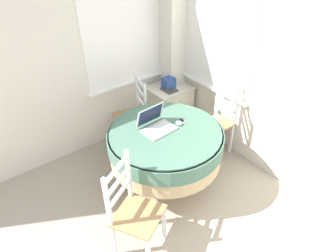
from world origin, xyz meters
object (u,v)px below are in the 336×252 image
(dining_chair_near_back_window, at_px, (133,116))
(corner_cabinet, at_px, (169,106))
(round_dining_table, at_px, (166,143))
(dining_chair_near_right_window, at_px, (217,123))
(book_on_cabinet, at_px, (169,89))
(dining_chair_camera_near, at_px, (134,213))
(cell_phone, at_px, (182,120))
(computer_mouse, at_px, (179,123))
(laptop, at_px, (156,124))
(storage_box, at_px, (169,83))

(dining_chair_near_back_window, relative_size, corner_cabinet, 1.56)
(corner_cabinet, bearing_deg, round_dining_table, -130.05)
(dining_chair_near_right_window, distance_m, book_on_cabinet, 0.84)
(dining_chair_near_right_window, xyz_separation_m, dining_chair_camera_near, (-1.58, -0.53, 0.00))
(dining_chair_near_back_window, bearing_deg, round_dining_table, -97.81)
(round_dining_table, distance_m, cell_phone, 0.31)
(dining_chair_near_back_window, bearing_deg, computer_mouse, -85.45)
(dining_chair_camera_near, relative_size, book_on_cabinet, 4.84)
(laptop, distance_m, dining_chair_near_back_window, 0.84)
(laptop, bearing_deg, dining_chair_near_right_window, -2.71)
(round_dining_table, bearing_deg, dining_chair_near_back_window, 82.19)
(laptop, bearing_deg, corner_cabinet, 44.98)
(dining_chair_near_back_window, bearing_deg, corner_cabinet, 8.33)
(dining_chair_near_right_window, bearing_deg, computer_mouse, -175.40)
(book_on_cabinet, bearing_deg, storage_box, 56.23)
(laptop, height_order, computer_mouse, laptop)
(computer_mouse, height_order, dining_chair_near_right_window, dining_chair_near_right_window)
(laptop, height_order, storage_box, laptop)
(dining_chair_near_back_window, height_order, storage_box, dining_chair_near_back_window)
(dining_chair_camera_near, bearing_deg, storage_box, 43.21)
(cell_phone, bearing_deg, storage_box, 59.95)
(laptop, distance_m, cell_phone, 0.32)
(round_dining_table, height_order, cell_phone, cell_phone)
(cell_phone, bearing_deg, laptop, 168.96)
(dining_chair_near_back_window, xyz_separation_m, dining_chair_camera_near, (-0.84, -1.32, 0.00))
(dining_chair_camera_near, bearing_deg, laptop, 40.41)
(round_dining_table, height_order, dining_chair_near_right_window, dining_chair_near_right_window)
(storage_box, xyz_separation_m, book_on_cabinet, (-0.04, -0.07, -0.06))
(laptop, relative_size, corner_cabinet, 0.55)
(computer_mouse, xyz_separation_m, book_on_cabinet, (0.55, 0.87, -0.14))
(dining_chair_camera_near, relative_size, corner_cabinet, 1.56)
(dining_chair_near_right_window, distance_m, corner_cabinet, 0.91)
(round_dining_table, height_order, laptop, laptop)
(dining_chair_near_right_window, relative_size, dining_chair_camera_near, 1.00)
(cell_phone, relative_size, storage_box, 0.68)
(laptop, xyz_separation_m, dining_chair_near_back_window, (0.17, 0.75, -0.35))
(computer_mouse, bearing_deg, storage_box, 57.56)
(cell_phone, height_order, dining_chair_near_back_window, dining_chair_near_back_window)
(corner_cabinet, xyz_separation_m, storage_box, (-0.02, -0.01, 0.40))
(round_dining_table, relative_size, book_on_cabinet, 5.97)
(laptop, distance_m, corner_cabinet, 1.30)
(round_dining_table, xyz_separation_m, storage_box, (0.78, 0.94, 0.11))
(dining_chair_near_back_window, distance_m, dining_chair_camera_near, 1.57)
(computer_mouse, bearing_deg, round_dining_table, -178.45)
(storage_box, distance_m, book_on_cabinet, 0.10)
(cell_phone, relative_size, book_on_cabinet, 0.53)
(cell_phone, xyz_separation_m, dining_chair_near_right_window, (0.60, 0.02, -0.30))
(dining_chair_near_right_window, distance_m, storage_box, 0.92)
(round_dining_table, height_order, dining_chair_near_back_window, dining_chair_near_back_window)
(storage_box, bearing_deg, dining_chair_near_back_window, -172.39)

